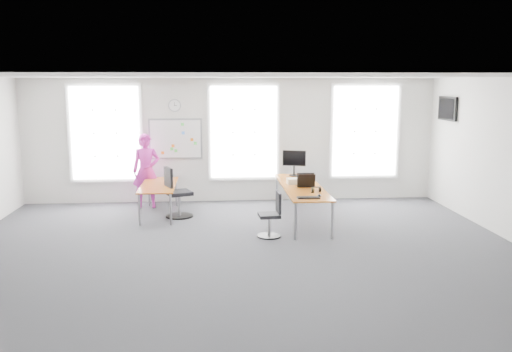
{
  "coord_description": "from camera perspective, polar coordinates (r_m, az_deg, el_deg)",
  "views": [
    {
      "loc": [
        -0.46,
        -9.14,
        2.92
      ],
      "look_at": [
        0.38,
        1.2,
        1.1
      ],
      "focal_mm": 38.0,
      "sensor_mm": 36.0,
      "label": 1
    }
  ],
  "objects": [
    {
      "name": "wall_front",
      "position": [
        5.35,
        0.46,
        -5.43
      ],
      "size": [
        10.0,
        0.0,
        10.0
      ],
      "primitive_type": "plane",
      "rotation": [
        -1.57,
        0.0,
        0.0
      ],
      "color": "silver",
      "rests_on": "ground"
    },
    {
      "name": "lens_cap",
      "position": [
        10.8,
        5.96,
        -1.72
      ],
      "size": [
        0.09,
        0.09,
        0.01
      ],
      "primitive_type": "cylinder",
      "rotation": [
        0.0,
        0.0,
        -0.32
      ],
      "color": "black",
      "rests_on": "desk_right"
    },
    {
      "name": "whiteboard",
      "position": [
        13.21,
        -8.47,
        3.89
      ],
      "size": [
        1.2,
        0.03,
        0.9
      ],
      "primitive_type": "cube",
      "color": "white",
      "rests_on": "wall_back"
    },
    {
      "name": "window_mid",
      "position": [
        13.19,
        -1.3,
        4.64
      ],
      "size": [
        1.6,
        0.06,
        2.2
      ],
      "primitive_type": "cube",
      "color": "white",
      "rests_on": "wall_back"
    },
    {
      "name": "headphones",
      "position": [
        10.87,
        6.34,
        -1.41
      ],
      "size": [
        0.19,
        0.1,
        0.11
      ],
      "rotation": [
        0.0,
        0.0,
        -0.21
      ],
      "color": "black",
      "rests_on": "desk_right"
    },
    {
      "name": "ceiling",
      "position": [
        9.15,
        -1.77,
        10.45
      ],
      "size": [
        10.0,
        10.0,
        0.0
      ],
      "primitive_type": "plane",
      "rotation": [
        3.14,
        0.0,
        0.0
      ],
      "color": "silver",
      "rests_on": "ground"
    },
    {
      "name": "wall_clock",
      "position": [
        13.15,
        -8.56,
        7.36
      ],
      "size": [
        0.3,
        0.04,
        0.3
      ],
      "primitive_type": "cylinder",
      "rotation": [
        1.57,
        0.0,
        0.0
      ],
      "color": "gray",
      "rests_on": "wall_back"
    },
    {
      "name": "window_right",
      "position": [
        13.69,
        11.38,
        4.64
      ],
      "size": [
        1.6,
        0.06,
        2.2
      ],
      "primitive_type": "cube",
      "color": "white",
      "rests_on": "wall_back"
    },
    {
      "name": "person",
      "position": [
        12.84,
        -11.48,
        0.54
      ],
      "size": [
        0.66,
        0.46,
        1.73
      ],
      "primitive_type": "imported",
      "rotation": [
        0.0,
        0.0,
        0.08
      ],
      "color": "#C329A0",
      "rests_on": "ground"
    },
    {
      "name": "monitor",
      "position": [
        12.6,
        4.04,
        1.62
      ],
      "size": [
        0.53,
        0.22,
        0.6
      ],
      "rotation": [
        0.0,
        0.0,
        -0.29
      ],
      "color": "black",
      "rests_on": "desk_right"
    },
    {
      "name": "keyboard",
      "position": [
        10.27,
        5.53,
        -2.29
      ],
      "size": [
        0.43,
        0.16,
        0.02
      ],
      "primitive_type": "cube",
      "rotation": [
        0.0,
        0.0,
        0.01
      ],
      "color": "black",
      "rests_on": "desk_right"
    },
    {
      "name": "paper_stack",
      "position": [
        11.7,
        4.12,
        -0.53
      ],
      "size": [
        0.36,
        0.28,
        0.12
      ],
      "primitive_type": "cube",
      "rotation": [
        0.0,
        0.0,
        0.07
      ],
      "color": "#F3E9C1",
      "rests_on": "desk_right"
    },
    {
      "name": "floor",
      "position": [
        9.61,
        -1.67,
        -7.75
      ],
      "size": [
        10.0,
        10.0,
        0.0
      ],
      "primitive_type": "plane",
      "color": "#2C2C32",
      "rests_on": "ground"
    },
    {
      "name": "chair_right",
      "position": [
        10.29,
        1.68,
        -4.35
      ],
      "size": [
        0.46,
        0.46,
        0.86
      ],
      "rotation": [
        0.0,
        0.0,
        -1.51
      ],
      "color": "black",
      "rests_on": "ground"
    },
    {
      "name": "desk_right",
      "position": [
        11.49,
        4.8,
        -1.26
      ],
      "size": [
        0.81,
        3.04,
        0.74
      ],
      "color": "#BA5018",
      "rests_on": "ground"
    },
    {
      "name": "wall_back",
      "position": [
        13.23,
        -2.6,
        3.78
      ],
      "size": [
        10.0,
        0.0,
        10.0
      ],
      "primitive_type": "plane",
      "rotation": [
        1.57,
        0.0,
        0.0
      ],
      "color": "silver",
      "rests_on": "ground"
    },
    {
      "name": "window_left",
      "position": [
        13.41,
        -15.56,
        4.37
      ],
      "size": [
        1.6,
        0.06,
        2.2
      ],
      "primitive_type": "cube",
      "color": "white",
      "rests_on": "wall_back"
    },
    {
      "name": "mouse",
      "position": [
        10.44,
        6.69,
        -2.05
      ],
      "size": [
        0.1,
        0.13,
        0.04
      ],
      "primitive_type": "ellipsoid",
      "rotation": [
        0.0,
        0.0,
        -0.26
      ],
      "color": "black",
      "rests_on": "desk_right"
    },
    {
      "name": "tv",
      "position": [
        13.31,
        19.52,
        6.71
      ],
      "size": [
        0.06,
        0.9,
        0.55
      ],
      "primitive_type": "cube",
      "color": "black",
      "rests_on": "wall_right"
    },
    {
      "name": "chair_left",
      "position": [
        11.84,
        -8.41,
        -2.02
      ],
      "size": [
        0.65,
        0.65,
        1.11
      ],
      "rotation": [
        0.0,
        0.0,
        1.95
      ],
      "color": "black",
      "rests_on": "ground"
    },
    {
      "name": "desk_left",
      "position": [
        12.08,
        -10.2,
        -1.14
      ],
      "size": [
        0.75,
        1.88,
        0.69
      ],
      "color": "#BA5018",
      "rests_on": "ground"
    },
    {
      "name": "laptop_sleeve",
      "position": [
        11.29,
        5.29,
        -0.48
      ],
      "size": [
        0.37,
        0.21,
        0.3
      ],
      "rotation": [
        0.0,
        0.0,
        -0.04
      ],
      "color": "black",
      "rests_on": "desk_right"
    }
  ]
}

